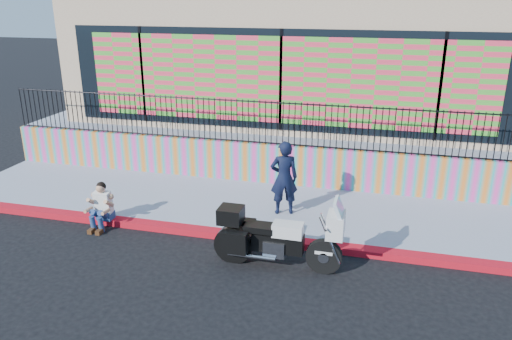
% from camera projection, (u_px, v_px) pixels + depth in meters
% --- Properties ---
extents(ground, '(90.00, 90.00, 0.00)m').
position_uv_depth(ground, '(240.00, 239.00, 11.03)').
color(ground, black).
rests_on(ground, ground).
extents(red_curb, '(16.00, 0.30, 0.15)m').
position_uv_depth(red_curb, '(240.00, 236.00, 11.00)').
color(red_curb, red).
rests_on(red_curb, ground).
extents(sidewalk, '(16.00, 3.00, 0.15)m').
position_uv_depth(sidewalk, '(259.00, 207.00, 12.51)').
color(sidewalk, gray).
rests_on(sidewalk, ground).
extents(mural_wall, '(16.00, 0.20, 1.10)m').
position_uv_depth(mural_wall, '(273.00, 164.00, 13.76)').
color(mural_wall, '#ED3EA2').
rests_on(mural_wall, sidewalk).
extents(metal_fence, '(15.80, 0.04, 1.20)m').
position_uv_depth(metal_fence, '(273.00, 123.00, 13.37)').
color(metal_fence, black).
rests_on(metal_fence, mural_wall).
extents(elevated_platform, '(16.00, 10.00, 1.25)m').
position_uv_depth(elevated_platform, '(303.00, 123.00, 18.43)').
color(elevated_platform, gray).
rests_on(elevated_platform, ground).
extents(storefront_building, '(14.00, 8.06, 4.00)m').
position_uv_depth(storefront_building, '(305.00, 51.00, 17.36)').
color(storefront_building, tan).
rests_on(storefront_building, elevated_platform).
extents(police_motorcycle, '(2.52, 0.83, 1.57)m').
position_uv_depth(police_motorcycle, '(276.00, 236.00, 9.73)').
color(police_motorcycle, black).
rests_on(police_motorcycle, ground).
extents(police_officer, '(0.76, 0.62, 1.79)m').
position_uv_depth(police_officer, '(284.00, 178.00, 11.71)').
color(police_officer, black).
rests_on(police_officer, sidewalk).
extents(seated_man, '(0.54, 0.71, 1.06)m').
position_uv_depth(seated_man, '(100.00, 210.00, 11.42)').
color(seated_man, navy).
rests_on(seated_man, ground).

